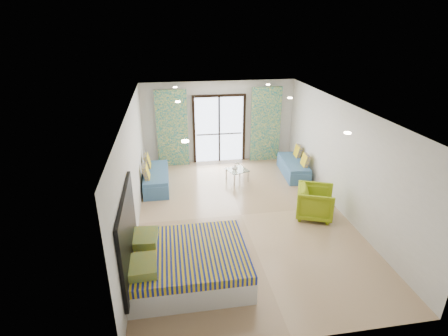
{
  "coord_description": "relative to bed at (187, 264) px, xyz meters",
  "views": [
    {
      "loc": [
        -1.64,
        -7.37,
        4.46
      ],
      "look_at": [
        -0.39,
        0.35,
        1.15
      ],
      "focal_mm": 28.0,
      "sensor_mm": 36.0,
      "label": 1
    }
  ],
  "objects": [
    {
      "name": "floor",
      "position": [
        1.48,
        2.08,
        -0.32
      ],
      "size": [
        5.0,
        7.5,
        0.01
      ],
      "primitive_type": null,
      "color": "#97795A",
      "rests_on": "ground"
    },
    {
      "name": "ceiling",
      "position": [
        1.48,
        2.08,
        2.38
      ],
      "size": [
        5.0,
        7.5,
        0.01
      ],
      "primitive_type": null,
      "color": "silver",
      "rests_on": "ground"
    },
    {
      "name": "wall_back",
      "position": [
        1.48,
        5.83,
        1.03
      ],
      "size": [
        5.0,
        0.01,
        2.7
      ],
      "primitive_type": null,
      "color": "silver",
      "rests_on": "ground"
    },
    {
      "name": "wall_front",
      "position": [
        1.48,
        -1.67,
        1.03
      ],
      "size": [
        5.0,
        0.01,
        2.7
      ],
      "primitive_type": null,
      "color": "silver",
      "rests_on": "ground"
    },
    {
      "name": "wall_left",
      "position": [
        -1.02,
        2.08,
        1.03
      ],
      "size": [
        0.01,
        7.5,
        2.7
      ],
      "primitive_type": null,
      "color": "silver",
      "rests_on": "ground"
    },
    {
      "name": "wall_right",
      "position": [
        3.98,
        2.08,
        1.03
      ],
      "size": [
        0.01,
        7.5,
        2.7
      ],
      "primitive_type": null,
      "color": "silver",
      "rests_on": "ground"
    },
    {
      "name": "balcony_door",
      "position": [
        1.48,
        5.8,
        0.94
      ],
      "size": [
        1.76,
        0.08,
        2.28
      ],
      "color": "black",
      "rests_on": "floor"
    },
    {
      "name": "balcony_rail",
      "position": [
        1.48,
        5.81,
        0.63
      ],
      "size": [
        1.52,
        0.03,
        0.04
      ],
      "primitive_type": "cube",
      "color": "#595451",
      "rests_on": "balcony_door"
    },
    {
      "name": "curtain_left",
      "position": [
        -0.07,
        5.65,
        0.93
      ],
      "size": [
        1.0,
        0.1,
        2.5
      ],
      "primitive_type": "cube",
      "color": "silver",
      "rests_on": "floor"
    },
    {
      "name": "curtain_right",
      "position": [
        3.03,
        5.65,
        0.93
      ],
      "size": [
        1.0,
        0.1,
        2.5
      ],
      "primitive_type": "cube",
      "color": "silver",
      "rests_on": "floor"
    },
    {
      "name": "downlight_a",
      "position": [
        0.08,
        0.08,
        2.35
      ],
      "size": [
        0.12,
        0.12,
        0.02
      ],
      "primitive_type": "cylinder",
      "color": "#FFE0B2",
      "rests_on": "ceiling"
    },
    {
      "name": "downlight_b",
      "position": [
        2.88,
        0.08,
        2.35
      ],
      "size": [
        0.12,
        0.12,
        0.02
      ],
      "primitive_type": "cylinder",
      "color": "#FFE0B2",
      "rests_on": "ceiling"
    },
    {
      "name": "downlight_c",
      "position": [
        0.08,
        3.08,
        2.35
      ],
      "size": [
        0.12,
        0.12,
        0.02
      ],
      "primitive_type": "cylinder",
      "color": "#FFE0B2",
      "rests_on": "ceiling"
    },
    {
      "name": "downlight_d",
      "position": [
        2.88,
        3.08,
        2.35
      ],
      "size": [
        0.12,
        0.12,
        0.02
      ],
      "primitive_type": "cylinder",
      "color": "#FFE0B2",
      "rests_on": "ceiling"
    },
    {
      "name": "downlight_e",
      "position": [
        0.08,
        5.08,
        2.35
      ],
      "size": [
        0.12,
        0.12,
        0.02
      ],
      "primitive_type": "cylinder",
      "color": "#FFE0B2",
      "rests_on": "ceiling"
    },
    {
      "name": "downlight_f",
      "position": [
        2.88,
        5.08,
        2.35
      ],
      "size": [
        0.12,
        0.12,
        0.02
      ],
      "primitive_type": "cylinder",
      "color": "#FFE0B2",
      "rests_on": "ceiling"
    },
    {
      "name": "headboard",
      "position": [
        -0.98,
        0.0,
        0.73
      ],
      "size": [
        0.06,
        2.1,
        1.5
      ],
      "primitive_type": "cube",
      "color": "black",
      "rests_on": "floor"
    },
    {
      "name": "switch_plate",
      "position": [
        -0.99,
        1.25,
        0.73
      ],
      "size": [
        0.02,
        0.1,
        0.1
      ],
      "primitive_type": "cube",
      "color": "silver",
      "rests_on": "wall_left"
    },
    {
      "name": "bed",
      "position": [
        0.0,
        0.0,
        0.0
      ],
      "size": [
        2.2,
        1.79,
        0.76
      ],
      "color": "silver",
      "rests_on": "floor"
    },
    {
      "name": "daybed_left",
      "position": [
        -0.64,
        4.04,
        -0.05
      ],
      "size": [
        0.69,
        1.76,
        0.87
      ],
      "rotation": [
        0.0,
        0.0,
        -0.0
      ],
      "color": "#3C648F",
      "rests_on": "floor"
    },
    {
      "name": "daybed_right",
      "position": [
        3.59,
        4.25,
        -0.06
      ],
      "size": [
        0.76,
        1.7,
        0.82
      ],
      "rotation": [
        0.0,
        0.0,
        -0.07
      ],
      "color": "#3C648F",
      "rests_on": "floor"
    },
    {
      "name": "coffee_table",
      "position": [
        1.76,
        4.07,
        0.01
      ],
      "size": [
        0.71,
        0.71,
        0.64
      ],
      "rotation": [
        0.0,
        0.0,
        0.35
      ],
      "color": "silver",
      "rests_on": "floor"
    },
    {
      "name": "vase",
      "position": [
        1.68,
        4.05,
        0.13
      ],
      "size": [
        0.17,
        0.18,
        0.17
      ],
      "primitive_type": "imported",
      "rotation": [
        0.0,
        0.0,
        0.01
      ],
      "color": "white",
      "rests_on": "coffee_table"
    },
    {
      "name": "armchair",
      "position": [
        3.23,
        1.74,
        0.11
      ],
      "size": [
        1.04,
        1.07,
        0.86
      ],
      "primitive_type": "imported",
      "rotation": [
        0.0,
        0.0,
        1.19
      ],
      "color": "#879F14",
      "rests_on": "floor"
    }
  ]
}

